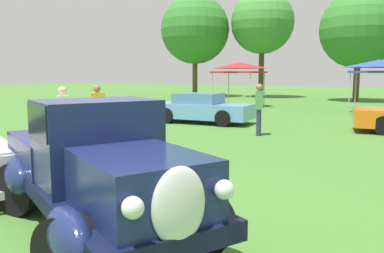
# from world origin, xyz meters

# --- Properties ---
(ground_plane) EXTENTS (120.00, 120.00, 0.00)m
(ground_plane) POSITION_xyz_m (0.00, 0.00, 0.00)
(ground_plane) COLOR #42752D
(feature_pickup_truck) EXTENTS (4.40, 3.27, 1.70)m
(feature_pickup_truck) POSITION_xyz_m (0.37, -0.24, 0.86)
(feature_pickup_truck) COLOR black
(feature_pickup_truck) RESTS_ON ground_plane
(show_car_skyblue) EXTENTS (4.18, 1.94, 1.22)m
(show_car_skyblue) POSITION_xyz_m (-3.77, 10.52, 0.60)
(show_car_skyblue) COLOR #669EDB
(show_car_skyblue) RESTS_ON ground_plane
(spectator_near_truck) EXTENTS (0.36, 0.46, 1.69)m
(spectator_near_truck) POSITION_xyz_m (-0.56, 8.48, 0.91)
(spectator_near_truck) COLOR #283351
(spectator_near_truck) RESTS_ON ground_plane
(spectator_between_cars) EXTENTS (0.42, 0.47, 1.69)m
(spectator_between_cars) POSITION_xyz_m (-4.28, 4.93, 0.91)
(spectator_between_cars) COLOR #7F7056
(spectator_between_cars) RESTS_ON ground_plane
(spectator_by_row) EXTENTS (0.46, 0.44, 1.69)m
(spectator_by_row) POSITION_xyz_m (-4.09, 3.43, 0.91)
(spectator_by_row) COLOR #283351
(spectator_by_row) RESTS_ON ground_plane
(canopy_tent_left_field) EXTENTS (2.70, 2.70, 2.71)m
(canopy_tent_left_field) POSITION_xyz_m (-5.57, 18.97, 2.42)
(canopy_tent_left_field) COLOR #B7B7BC
(canopy_tent_left_field) RESTS_ON ground_plane
(canopy_tent_center_field) EXTENTS (2.61, 2.61, 2.71)m
(canopy_tent_center_field) POSITION_xyz_m (2.25, 18.21, 2.42)
(canopy_tent_center_field) COLOR #B7B7BC
(canopy_tent_center_field) RESTS_ON ground_plane
(treeline_far_left) EXTENTS (5.94, 5.94, 8.79)m
(treeline_far_left) POSITION_xyz_m (-13.08, 27.17, 5.80)
(treeline_far_left) COLOR brown
(treeline_far_left) RESTS_ON ground_plane
(treeline_mid_left) EXTENTS (5.27, 5.27, 8.92)m
(treeline_mid_left) POSITION_xyz_m (-7.59, 28.87, 6.26)
(treeline_mid_left) COLOR #47331E
(treeline_mid_left) RESTS_ON ground_plane
(treeline_center) EXTENTS (5.56, 5.56, 7.95)m
(treeline_center) POSITION_xyz_m (0.15, 27.49, 5.15)
(treeline_center) COLOR brown
(treeline_center) RESTS_ON ground_plane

